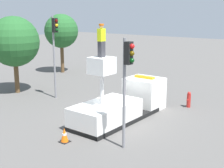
{
  "coord_description": "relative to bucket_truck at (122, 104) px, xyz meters",
  "views": [
    {
      "loc": [
        -13.93,
        -10.49,
        6.24
      ],
      "look_at": [
        -2.06,
        -1.28,
        2.76
      ],
      "focal_mm": 50.0,
      "sensor_mm": 36.0,
      "label": 1
    }
  ],
  "objects": [
    {
      "name": "fire_hydrant",
      "position": [
        4.49,
        -2.27,
        -0.32
      ],
      "size": [
        0.5,
        0.26,
        1.07
      ],
      "color": "#B2231E",
      "rests_on": "ground"
    },
    {
      "name": "worker",
      "position": [
        -1.87,
        0.0,
        3.94
      ],
      "size": [
        0.4,
        0.26,
        1.75
      ],
      "color": "#38383D",
      "rests_on": "bucket_truck"
    },
    {
      "name": "traffic_light_pole",
      "position": [
        -3.38,
        -2.71,
        2.8
      ],
      "size": [
        0.34,
        0.57,
        5.14
      ],
      "color": "gray",
      "rests_on": "ground"
    },
    {
      "name": "bucket_truck",
      "position": [
        0.0,
        0.0,
        0.0
      ],
      "size": [
        7.14,
        2.32,
        3.9
      ],
      "color": "black",
      "rests_on": "ground"
    },
    {
      "name": "ground_plane",
      "position": [
        -0.57,
        0.0,
        -0.84
      ],
      "size": [
        120.0,
        120.0,
        0.0
      ],
      "primitive_type": "plane",
      "color": "#565451"
    },
    {
      "name": "tree_right_bg",
      "position": [
        7.97,
        13.54,
        3.46
      ],
      "size": [
        3.47,
        3.47,
        6.07
      ],
      "color": "brown",
      "rests_on": "ground"
    },
    {
      "name": "tree_left_bg",
      "position": [
        -0.13,
        10.14,
        3.17
      ],
      "size": [
        3.87,
        3.87,
        5.97
      ],
      "color": "brown",
      "rests_on": "ground"
    },
    {
      "name": "traffic_light_across",
      "position": [
        0.66,
        6.43,
        3.37
      ],
      "size": [
        0.34,
        0.57,
        5.98
      ],
      "color": "gray",
      "rests_on": "ground"
    },
    {
      "name": "traffic_cone_rear",
      "position": [
        -4.62,
        0.12,
        -0.49
      ],
      "size": [
        0.48,
        0.48,
        0.74
      ],
      "color": "black",
      "rests_on": "ground"
    }
  ]
}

